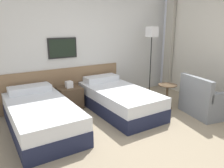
{
  "coord_description": "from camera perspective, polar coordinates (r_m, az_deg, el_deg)",
  "views": [
    {
      "loc": [
        -2.21,
        -2.38,
        1.79
      ],
      "look_at": [
        0.01,
        1.17,
        0.64
      ],
      "focal_mm": 35.0,
      "sensor_mm": 36.0,
      "label": 1
    }
  ],
  "objects": [
    {
      "name": "floor_lamp",
      "position": [
        5.57,
        10.33,
        11.6
      ],
      "size": [
        0.24,
        0.24,
        1.73
      ],
      "color": "black",
      "rests_on": "ground_plane"
    },
    {
      "name": "bed_near_door",
      "position": [
        4.02,
        -18.08,
        -7.9
      ],
      "size": [
        0.99,
        1.98,
        0.62
      ],
      "color": "#1E233D",
      "rests_on": "ground_plane"
    },
    {
      "name": "side_table",
      "position": [
        4.86,
        14.21,
        -2.05
      ],
      "size": [
        0.4,
        0.4,
        0.54
      ],
      "color": "brown",
      "rests_on": "ground_plane"
    },
    {
      "name": "armchair",
      "position": [
        4.85,
        23.33,
        -4.32
      ],
      "size": [
        0.92,
        1.0,
        0.81
      ],
      "rotation": [
        0.0,
        0.0,
        1.35
      ],
      "color": "gray",
      "rests_on": "ground_plane"
    },
    {
      "name": "ground_plane",
      "position": [
        3.71,
        9.76,
        -13.72
      ],
      "size": [
        16.0,
        16.0,
        0.0
      ],
      "primitive_type": "plane",
      "color": "gray"
    },
    {
      "name": "bed_near_window",
      "position": [
        4.62,
        1.7,
        -4.03
      ],
      "size": [
        0.99,
        1.98,
        0.62
      ],
      "color": "#1E233D",
      "rests_on": "ground_plane"
    },
    {
      "name": "nightstand",
      "position": [
        4.88,
        -10.99,
        -3.44
      ],
      "size": [
        0.49,
        0.44,
        0.6
      ],
      "color": "brown",
      "rests_on": "ground_plane"
    },
    {
      "name": "wall_headboard",
      "position": [
        5.17,
        -7.12,
        9.8
      ],
      "size": [
        10.0,
        0.1,
        2.7
      ],
      "color": "silver",
      "rests_on": "ground_plane"
    }
  ]
}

